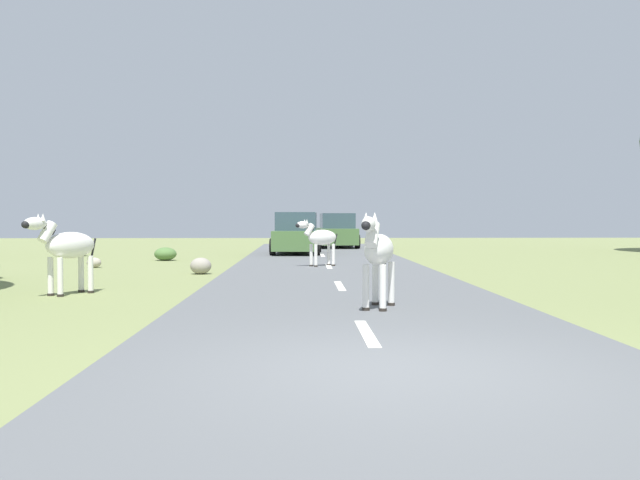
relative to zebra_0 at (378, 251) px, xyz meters
name	(u,v)px	position (x,y,z in m)	size (l,w,h in m)	color
ground_plane	(394,372)	(-0.33, -4.32, -1.00)	(90.00, 90.00, 0.00)	olive
road	(386,370)	(-0.41, -4.32, -0.98)	(6.00, 64.00, 0.05)	#56595B
lane_markings	(401,393)	(-0.41, -5.32, -0.95)	(0.16, 56.00, 0.01)	silver
zebra_0	(378,251)	(0.00, 0.00, 0.00)	(0.80, 1.63, 1.59)	silver
zebra_1	(320,238)	(-0.68, 9.72, -0.08)	(1.40, 1.02, 1.47)	silver
zebra_2	(67,246)	(-5.98, 2.57, -0.02)	(1.15, 1.56, 1.64)	silver
car_0	(337,232)	(0.56, 22.99, -0.15)	(2.14, 4.40, 1.74)	#476B38
car_1	(297,235)	(-1.46, 17.10, -0.15)	(2.18, 4.42, 1.74)	#476B38
bush_0	(165,254)	(-6.21, 13.40, -0.76)	(0.80, 0.72, 0.48)	#4C7038
bush_2	(76,249)	(-10.45, 16.37, -0.73)	(0.90, 0.81, 0.54)	#2D5628
rock_1	(94,263)	(-7.73, 9.95, -0.84)	(0.45, 0.34, 0.32)	#A89E8C
rock_2	(201,266)	(-4.04, 7.46, -0.77)	(0.58, 0.50, 0.46)	gray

